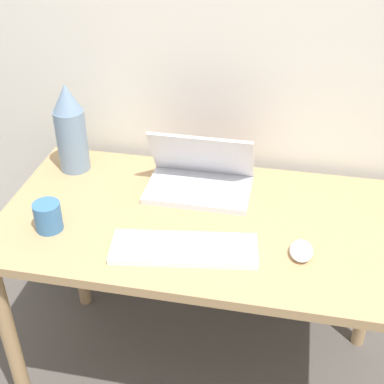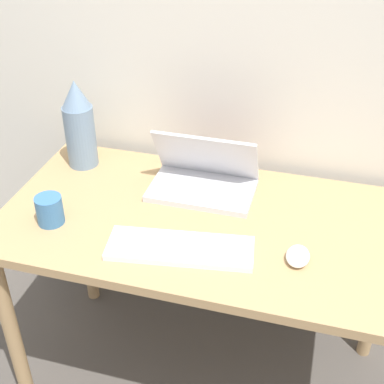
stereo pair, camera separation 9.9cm
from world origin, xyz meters
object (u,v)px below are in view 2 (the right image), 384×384
object	(u,v)px
laptop	(204,178)
vase	(79,125)
mug	(50,210)
keyboard	(180,248)
mouse	(298,256)

from	to	relation	value
laptop	vase	bearing A→B (deg)	174.02
vase	mug	xyz separation A→B (m)	(0.06, -0.34, -0.11)
keyboard	mug	distance (m)	0.42
keyboard	vase	world-z (taller)	vase
mug	mouse	bearing A→B (deg)	1.96
mouse	mug	xyz separation A→B (m)	(-0.74, -0.03, 0.03)
vase	laptop	bearing A→B (deg)	-5.98
laptop	mouse	size ratio (longest dim) A/B	3.54
keyboard	mouse	distance (m)	0.33
keyboard	vase	size ratio (longest dim) A/B	1.37
mouse	mug	size ratio (longest dim) A/B	1.07
mouse	mug	bearing A→B (deg)	-178.04
keyboard	mug	size ratio (longest dim) A/B	4.80
vase	mouse	bearing A→B (deg)	-21.99
vase	mug	distance (m)	0.37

